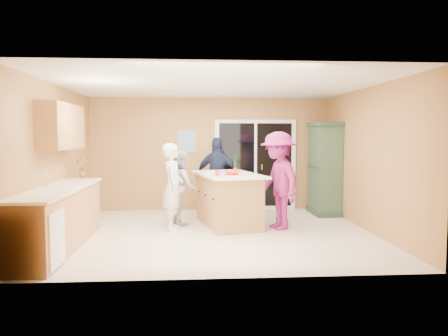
{
  "coord_description": "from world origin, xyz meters",
  "views": [
    {
      "loc": [
        -0.39,
        -7.64,
        1.71
      ],
      "look_at": [
        0.15,
        0.1,
        1.15
      ],
      "focal_mm": 35.0,
      "sensor_mm": 36.0,
      "label": 1
    }
  ],
  "objects": [
    {
      "name": "wall_right",
      "position": [
        2.75,
        0.0,
        1.3
      ],
      "size": [
        0.1,
        5.0,
        2.6
      ],
      "primitive_type": "cube",
      "color": "tan",
      "rests_on": "ground"
    },
    {
      "name": "kitchen_island",
      "position": [
        0.27,
        0.69,
        0.47
      ],
      "size": [
        1.4,
        2.08,
        1.0
      ],
      "rotation": [
        0.0,
        0.0,
        0.21
      ],
      "color": "#B77A47",
      "rests_on": "floor"
    },
    {
      "name": "left_cabinet_run",
      "position": [
        -2.45,
        -1.05,
        0.46
      ],
      "size": [
        0.65,
        3.05,
        1.24
      ],
      "color": "#B77A47",
      "rests_on": "floor"
    },
    {
      "name": "wall_front",
      "position": [
        0.0,
        -2.5,
        1.3
      ],
      "size": [
        5.5,
        0.1,
        2.6
      ],
      "primitive_type": "cube",
      "color": "tan",
      "rests_on": "ground"
    },
    {
      "name": "tumbler_far",
      "position": [
        0.03,
        0.1,
        1.06
      ],
      "size": [
        0.09,
        0.09,
        0.11
      ],
      "primitive_type": "cylinder",
      "rotation": [
        0.0,
        0.0,
        -0.17
      ],
      "color": "red",
      "rests_on": "kitchen_island"
    },
    {
      "name": "white_plate",
      "position": [
        -0.04,
        1.2,
        1.01
      ],
      "size": [
        0.22,
        0.22,
        0.01
      ],
      "primitive_type": "cylinder",
      "rotation": [
        0.0,
        0.0,
        0.14
      ],
      "color": "silver",
      "rests_on": "kitchen_island"
    },
    {
      "name": "woman_navy",
      "position": [
        0.14,
        1.87,
        0.85
      ],
      "size": [
        1.05,
        0.6,
        1.69
      ],
      "primitive_type": "imported",
      "rotation": [
        0.0,
        0.0,
        2.94
      ],
      "color": "#191D38",
      "rests_on": "floor"
    },
    {
      "name": "tumbler_near",
      "position": [
        0.4,
        0.61,
        1.06
      ],
      "size": [
        0.09,
        0.09,
        0.11
      ],
      "primitive_type": "cylinder",
      "rotation": [
        0.0,
        0.0,
        0.23
      ],
      "color": "red",
      "rests_on": "kitchen_island"
    },
    {
      "name": "woman_white",
      "position": [
        -0.77,
        0.33,
        0.79
      ],
      "size": [
        0.38,
        0.58,
        1.59
      ],
      "primitive_type": "imported",
      "rotation": [
        0.0,
        0.0,
        1.57
      ],
      "color": "white",
      "rests_on": "floor"
    },
    {
      "name": "upper_cabinets",
      "position": [
        -2.58,
        -0.2,
        1.88
      ],
      "size": [
        0.35,
        1.6,
        0.75
      ],
      "primitive_type": "cube",
      "color": "#B77A47",
      "rests_on": "wall_left"
    },
    {
      "name": "woman_magenta",
      "position": [
        1.16,
        0.27,
        0.9
      ],
      "size": [
        1.0,
        1.31,
        1.8
      ],
      "primitive_type": "imported",
      "rotation": [
        0.0,
        0.0,
        -1.26
      ],
      "color": "#811C5E",
      "rests_on": "floor"
    },
    {
      "name": "ceiling",
      "position": [
        0.0,
        0.0,
        2.6
      ],
      "size": [
        5.5,
        5.0,
        0.1
      ],
      "primitive_type": "cube",
      "color": "silver",
      "rests_on": "wall_back"
    },
    {
      "name": "sliding_door",
      "position": [
        1.05,
        2.46,
        1.05
      ],
      "size": [
        1.9,
        0.07,
        2.1
      ],
      "color": "white",
      "rests_on": "floor"
    },
    {
      "name": "wall_back",
      "position": [
        0.0,
        2.5,
        1.3
      ],
      "size": [
        5.5,
        0.1,
        2.6
      ],
      "primitive_type": "cube",
      "color": "tan",
      "rests_on": "ground"
    },
    {
      "name": "wall_left",
      "position": [
        -2.75,
        0.0,
        1.3
      ],
      "size": [
        0.1,
        5.0,
        2.6
      ],
      "primitive_type": "cube",
      "color": "tan",
      "rests_on": "ground"
    },
    {
      "name": "wine_bottle",
      "position": [
        0.41,
        0.69,
        1.15
      ],
      "size": [
        0.08,
        0.08,
        0.37
      ],
      "rotation": [
        0.0,
        0.0,
        -0.41
      ],
      "color": "black",
      "rests_on": "kitchen_island"
    },
    {
      "name": "floor",
      "position": [
        0.0,
        0.0,
        0.0
      ],
      "size": [
        5.5,
        5.5,
        0.0
      ],
      "primitive_type": "plane",
      "color": "white",
      "rests_on": "ground"
    },
    {
      "name": "serving_bowl",
      "position": [
        0.32,
        0.41,
        1.04
      ],
      "size": [
        0.36,
        0.36,
        0.07
      ],
      "primitive_type": "imported",
      "rotation": [
        0.0,
        0.0,
        -0.19
      ],
      "color": "red",
      "rests_on": "kitchen_island"
    },
    {
      "name": "tulip_vase",
      "position": [
        -2.45,
        0.52,
        1.14
      ],
      "size": [
        0.24,
        0.19,
        0.4
      ],
      "primitive_type": "imported",
      "rotation": [
        0.0,
        0.0,
        -0.23
      ],
      "color": "red",
      "rests_on": "left_cabinet_run"
    },
    {
      "name": "framed_picture",
      "position": [
        -0.55,
        2.48,
        1.6
      ],
      "size": [
        0.46,
        0.04,
        0.56
      ],
      "color": "#A27851",
      "rests_on": "wall_back"
    },
    {
      "name": "green_hutch",
      "position": [
        2.49,
        1.77,
        0.98
      ],
      "size": [
        0.58,
        1.1,
        2.02
      ],
      "color": "#233A28",
      "rests_on": "floor"
    },
    {
      "name": "woman_grey",
      "position": [
        -0.64,
        0.87,
        0.73
      ],
      "size": [
        0.74,
        0.84,
        1.46
      ],
      "primitive_type": "imported",
      "rotation": [
        0.0,
        0.0,
        1.88
      ],
      "color": "#AEAEB0",
      "rests_on": "floor"
    }
  ]
}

